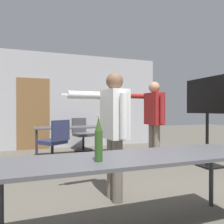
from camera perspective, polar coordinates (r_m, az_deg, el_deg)
The scene contains 9 objects.
back_wall at distance 6.78m, azimuth -10.77°, elevation 2.80°, with size 5.59×0.12×2.83m.
conference_table_near at distance 2.01m, azimuth 6.15°, elevation -13.07°, with size 2.36×0.66×0.73m.
conference_table_far at distance 5.47m, azimuth -8.71°, elevation -4.47°, with size 2.09×0.65×0.73m.
tv_screen at distance 4.84m, azimuth 23.64°, elevation 0.82°, with size 0.44×1.21×1.80m.
person_left_plaid at distance 4.60m, azimuth 10.83°, elevation -0.63°, with size 0.82×0.62×1.72m.
person_near_casual at distance 2.75m, azimuth 0.40°, elevation -2.99°, with size 0.78×0.61×1.61m.
office_chair_side_rolled at distance 4.72m, azimuth -14.75°, elevation -8.01°, with size 0.67×0.68×0.93m.
office_chair_mid_tucked at distance 6.27m, azimuth -7.83°, elevation -6.06°, with size 0.58×0.63×0.90m.
beer_bottle at distance 1.76m, azimuth -3.51°, elevation -7.35°, with size 0.06×0.06×0.36m.
Camera 1 is at (-1.06, -1.50, 1.14)m, focal length 35.00 mm.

